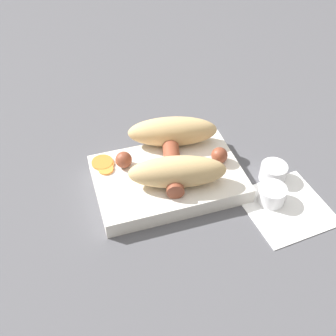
% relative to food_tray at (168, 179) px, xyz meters
% --- Properties ---
extents(ground_plane, '(3.00, 3.00, 0.00)m').
position_rel_food_tray_xyz_m(ground_plane, '(0.00, 0.00, -0.01)').
color(ground_plane, '#4C4C51').
extents(food_tray, '(0.23, 0.15, 0.03)m').
position_rel_food_tray_xyz_m(food_tray, '(0.00, 0.00, 0.00)').
color(food_tray, silver).
rests_on(food_tray, ground_plane).
extents(bread_roll, '(0.17, 0.17, 0.05)m').
position_rel_food_tray_xyz_m(bread_roll, '(0.02, 0.02, 0.04)').
color(bread_roll, tan).
rests_on(bread_roll, food_tray).
extents(sausage, '(0.17, 0.15, 0.03)m').
position_rel_food_tray_xyz_m(sausage, '(0.01, 0.02, 0.03)').
color(sausage, brown).
rests_on(sausage, food_tray).
extents(pickled_veggies, '(0.05, 0.05, 0.00)m').
position_rel_food_tray_xyz_m(pickled_veggies, '(-0.09, 0.05, 0.01)').
color(pickled_veggies, orange).
rests_on(pickled_veggies, food_tray).
extents(napkin, '(0.13, 0.13, 0.00)m').
position_rel_food_tray_xyz_m(napkin, '(0.16, -0.10, -0.01)').
color(napkin, white).
rests_on(napkin, ground_plane).
extents(condiment_cup_near, '(0.04, 0.04, 0.03)m').
position_rel_food_tray_xyz_m(condiment_cup_near, '(0.14, -0.08, -0.00)').
color(condiment_cup_near, white).
rests_on(condiment_cup_near, ground_plane).
extents(condiment_cup_far, '(0.04, 0.04, 0.03)m').
position_rel_food_tray_xyz_m(condiment_cup_far, '(0.16, -0.04, -0.00)').
color(condiment_cup_far, white).
rests_on(condiment_cup_far, ground_plane).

